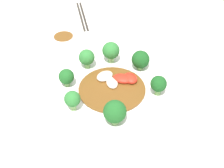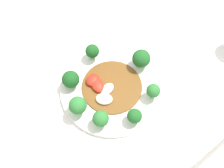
{
  "view_description": "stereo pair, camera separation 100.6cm",
  "coord_description": "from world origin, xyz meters",
  "px_view_note": "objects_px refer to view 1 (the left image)",
  "views": [
    {
      "loc": [
        0.65,
        -0.03,
        1.36
      ],
      "look_at": [
        0.02,
        -0.02,
        0.79
      ],
      "focal_mm": 50.0,
      "sensor_mm": 36.0,
      "label": 1
    },
    {
      "loc": [
        -0.26,
        -0.37,
        1.62
      ],
      "look_at": [
        0.02,
        -0.02,
        0.79
      ],
      "focal_mm": 50.0,
      "sensor_mm": 36.0,
      "label": 2
    }
  ],
  "objects_px": {
    "broccoli_north": "(159,84)",
    "broccoli_southeast": "(72,99)",
    "broccoli_northwest": "(141,60)",
    "broccoli_southwest": "(87,58)",
    "sauce_dish": "(64,38)",
    "broccoli_east": "(115,112)",
    "broccoli_west": "(111,51)",
    "chopsticks": "(82,16)",
    "broccoli_south": "(66,77)",
    "stirfry_center": "(115,84)",
    "plate": "(112,91)"
  },
  "relations": [
    {
      "from": "broccoli_north",
      "to": "broccoli_west",
      "type": "xyz_separation_m",
      "value": [
        -0.15,
        -0.13,
        0.0
      ]
    },
    {
      "from": "plate",
      "to": "broccoli_southwest",
      "type": "bearing_deg",
      "value": -143.51
    },
    {
      "from": "broccoli_north",
      "to": "broccoli_southwest",
      "type": "bearing_deg",
      "value": -121.03
    },
    {
      "from": "broccoli_east",
      "to": "broccoli_south",
      "type": "height_order",
      "value": "broccoli_east"
    },
    {
      "from": "broccoli_northwest",
      "to": "broccoli_west",
      "type": "bearing_deg",
      "value": -112.02
    },
    {
      "from": "broccoli_north",
      "to": "broccoli_east",
      "type": "xyz_separation_m",
      "value": [
        0.1,
        -0.12,
        0.0
      ]
    },
    {
      "from": "broccoli_west",
      "to": "chopsticks",
      "type": "relative_size",
      "value": 0.32
    },
    {
      "from": "broccoli_east",
      "to": "sauce_dish",
      "type": "bearing_deg",
      "value": -156.4
    },
    {
      "from": "broccoli_southwest",
      "to": "chopsticks",
      "type": "relative_size",
      "value": 0.29
    },
    {
      "from": "broccoli_northwest",
      "to": "broccoli_southwest",
      "type": "distance_m",
      "value": 0.16
    },
    {
      "from": "broccoli_southeast",
      "to": "stirfry_center",
      "type": "relative_size",
      "value": 0.31
    },
    {
      "from": "stirfry_center",
      "to": "broccoli_north",
      "type": "bearing_deg",
      "value": 73.19
    },
    {
      "from": "broccoli_north",
      "to": "broccoli_northwest",
      "type": "xyz_separation_m",
      "value": [
        -0.11,
        -0.04,
        -0.0
      ]
    },
    {
      "from": "broccoli_northwest",
      "to": "chopsticks",
      "type": "relative_size",
      "value": 0.29
    },
    {
      "from": "broccoli_southeast",
      "to": "chopsticks",
      "type": "height_order",
      "value": "broccoli_southeast"
    },
    {
      "from": "broccoli_north",
      "to": "broccoli_northwest",
      "type": "relative_size",
      "value": 0.98
    },
    {
      "from": "plate",
      "to": "stirfry_center",
      "type": "relative_size",
      "value": 1.72
    },
    {
      "from": "broccoli_northwest",
      "to": "broccoli_south",
      "type": "bearing_deg",
      "value": -71.0
    },
    {
      "from": "broccoli_north",
      "to": "broccoli_west",
      "type": "distance_m",
      "value": 0.19
    },
    {
      "from": "chopsticks",
      "to": "broccoli_northwest",
      "type": "bearing_deg",
      "value": 30.28
    },
    {
      "from": "broccoli_west",
      "to": "broccoli_north",
      "type": "bearing_deg",
      "value": 40.74
    },
    {
      "from": "broccoli_southeast",
      "to": "broccoli_northwest",
      "type": "bearing_deg",
      "value": 132.03
    },
    {
      "from": "broccoli_west",
      "to": "stirfry_center",
      "type": "relative_size",
      "value": 0.36
    },
    {
      "from": "plate",
      "to": "broccoli_south",
      "type": "distance_m",
      "value": 0.13
    },
    {
      "from": "broccoli_southwest",
      "to": "broccoli_east",
      "type": "distance_m",
      "value": 0.23
    },
    {
      "from": "plate",
      "to": "chopsticks",
      "type": "distance_m",
      "value": 0.44
    },
    {
      "from": "plate",
      "to": "sauce_dish",
      "type": "height_order",
      "value": "same"
    },
    {
      "from": "broccoli_southeast",
      "to": "broccoli_southwest",
      "type": "distance_m",
      "value": 0.18
    },
    {
      "from": "broccoli_west",
      "to": "stirfry_center",
      "type": "height_order",
      "value": "broccoli_west"
    },
    {
      "from": "broccoli_north",
      "to": "broccoli_east",
      "type": "height_order",
      "value": "broccoli_east"
    },
    {
      "from": "broccoli_west",
      "to": "stirfry_center",
      "type": "bearing_deg",
      "value": 5.7
    },
    {
      "from": "broccoli_north",
      "to": "broccoli_east",
      "type": "distance_m",
      "value": 0.15
    },
    {
      "from": "broccoli_west",
      "to": "broccoli_northwest",
      "type": "height_order",
      "value": "broccoli_west"
    },
    {
      "from": "broccoli_west",
      "to": "broccoli_southwest",
      "type": "relative_size",
      "value": 1.11
    },
    {
      "from": "broccoli_southwest",
      "to": "broccoli_east",
      "type": "relative_size",
      "value": 0.89
    },
    {
      "from": "broccoli_southeast",
      "to": "broccoli_south",
      "type": "relative_size",
      "value": 1.09
    },
    {
      "from": "broccoli_southeast",
      "to": "broccoli_south",
      "type": "xyz_separation_m",
      "value": [
        -0.09,
        -0.02,
        -0.0
      ]
    },
    {
      "from": "broccoli_west",
      "to": "broccoli_east",
      "type": "height_order",
      "value": "same"
    },
    {
      "from": "broccoli_southeast",
      "to": "sauce_dish",
      "type": "bearing_deg",
      "value": -169.53
    },
    {
      "from": "broccoli_southeast",
      "to": "broccoli_south",
      "type": "bearing_deg",
      "value": -165.22
    },
    {
      "from": "stirfry_center",
      "to": "sauce_dish",
      "type": "height_order",
      "value": "stirfry_center"
    },
    {
      "from": "broccoli_north",
      "to": "broccoli_southeast",
      "type": "height_order",
      "value": "same"
    },
    {
      "from": "broccoli_east",
      "to": "chopsticks",
      "type": "bearing_deg",
      "value": -168.03
    },
    {
      "from": "plate",
      "to": "broccoli_south",
      "type": "relative_size",
      "value": 5.97
    },
    {
      "from": "plate",
      "to": "broccoli_southeast",
      "type": "relative_size",
      "value": 5.49
    },
    {
      "from": "broccoli_east",
      "to": "broccoli_north",
      "type": "bearing_deg",
      "value": 130.74
    },
    {
      "from": "stirfry_center",
      "to": "sauce_dish",
      "type": "distance_m",
      "value": 0.3
    },
    {
      "from": "stirfry_center",
      "to": "broccoli_south",
      "type": "bearing_deg",
      "value": -91.78
    },
    {
      "from": "broccoli_west",
      "to": "sauce_dish",
      "type": "xyz_separation_m",
      "value": [
        -0.14,
        -0.16,
        -0.05
      ]
    },
    {
      "from": "broccoli_southeast",
      "to": "broccoli_southwest",
      "type": "height_order",
      "value": "broccoli_southwest"
    }
  ]
}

